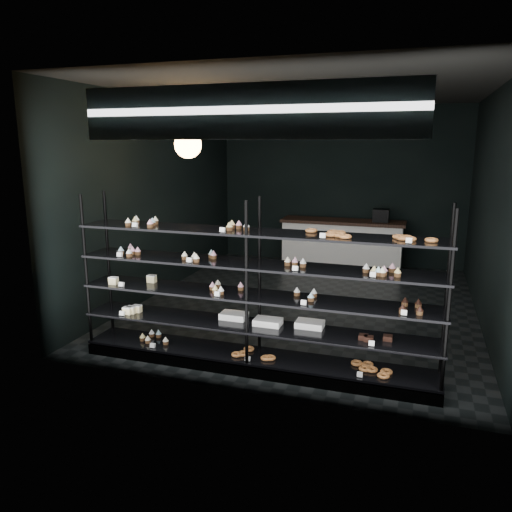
% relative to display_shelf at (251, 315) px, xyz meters
% --- Properties ---
extents(room, '(5.01, 6.01, 3.20)m').
position_rel_display_shelf_xyz_m(room, '(0.09, 2.45, 0.97)').
color(room, black).
rests_on(room, ground).
extents(display_shelf, '(4.00, 0.50, 1.91)m').
position_rel_display_shelf_xyz_m(display_shelf, '(0.00, 0.00, 0.00)').
color(display_shelf, black).
rests_on(display_shelf, room).
extents(signage, '(3.30, 0.05, 0.50)m').
position_rel_display_shelf_xyz_m(signage, '(0.09, -0.48, 2.12)').
color(signage, '#0C113F').
rests_on(signage, room).
extents(pendant_lamp, '(0.35, 0.35, 0.90)m').
position_rel_display_shelf_xyz_m(pendant_lamp, '(-1.18, 0.99, 1.82)').
color(pendant_lamp, black).
rests_on(pendant_lamp, room).
extents(service_counter, '(2.42, 0.65, 1.23)m').
position_rel_display_shelf_xyz_m(service_counter, '(0.25, 4.95, -0.13)').
color(service_counter, silver).
rests_on(service_counter, room).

